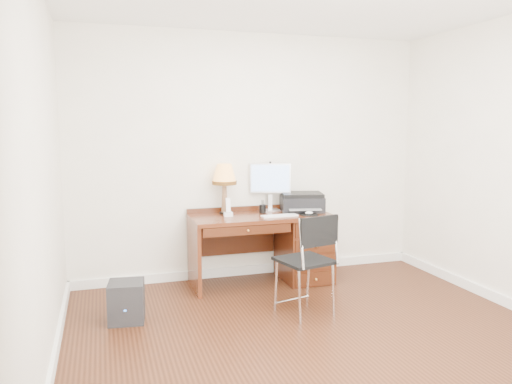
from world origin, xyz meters
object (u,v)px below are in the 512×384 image
object	(u,v)px
printer	(302,202)
equipment_box	(127,302)
monitor	(269,181)
desk	(289,243)
chair	(308,255)
leg_lamp	(224,177)
phone	(228,211)

from	to	relation	value
printer	equipment_box	size ratio (longest dim) A/B	1.51
monitor	equipment_box	bearing A→B (deg)	-130.92
desk	chair	world-z (taller)	chair
leg_lamp	phone	bearing A→B (deg)	-88.85
chair	equipment_box	bearing A→B (deg)	153.74
monitor	printer	distance (m)	0.43
printer	phone	distance (m)	0.87
phone	equipment_box	size ratio (longest dim) A/B	0.55
desk	equipment_box	distance (m)	1.91
desk	chair	size ratio (longest dim) A/B	1.62
leg_lamp	desk	bearing A→B (deg)	-14.06
printer	chair	size ratio (longest dim) A/B	0.57
phone	chair	distance (m)	1.17
phone	monitor	bearing A→B (deg)	29.48
equipment_box	phone	bearing A→B (deg)	39.72
chair	desk	bearing A→B (deg)	64.55
desk	monitor	bearing A→B (deg)	121.39
desk	monitor	distance (m)	0.73
leg_lamp	equipment_box	xyz separation A→B (m)	(-1.09, -0.84, -0.97)
desk	phone	world-z (taller)	phone
desk	phone	xyz separation A→B (m)	(-0.68, 0.02, 0.39)
monitor	desk	bearing A→B (deg)	-38.77
chair	equipment_box	xyz separation A→B (m)	(-1.56, 0.35, -0.39)
printer	phone	bearing A→B (deg)	-162.73
monitor	leg_lamp	distance (m)	0.54
printer	equipment_box	xyz separation A→B (m)	(-1.96, -0.76, -0.68)
leg_lamp	chair	size ratio (longest dim) A/B	0.58
desk	leg_lamp	xyz separation A→B (m)	(-0.68, 0.17, 0.73)
monitor	equipment_box	distance (m)	2.07
printer	leg_lamp	bearing A→B (deg)	-172.35
phone	chair	world-z (taller)	phone
monitor	chair	size ratio (longest dim) A/B	0.57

